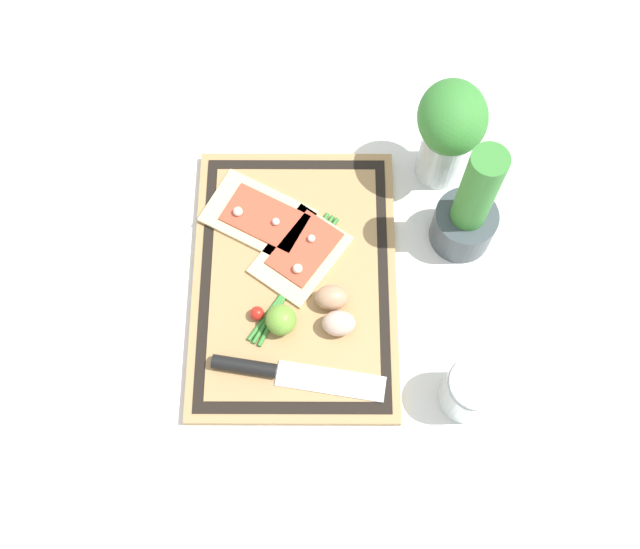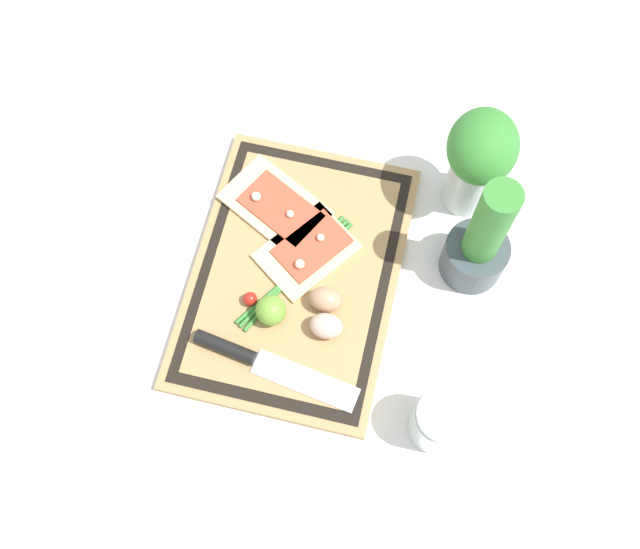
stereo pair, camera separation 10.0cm
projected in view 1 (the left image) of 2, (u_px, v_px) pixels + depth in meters
The scene contains 13 objects.
ground_plane at pixel (295, 283), 1.23m from camera, with size 6.00×6.00×0.00m, color white.
cutting_board at pixel (295, 281), 1.22m from camera, with size 0.47×0.33×0.02m.
pizza_slice_near at pixel (260, 216), 1.24m from camera, with size 0.18×0.20×0.02m.
pizza_slice_far at pixel (302, 254), 1.22m from camera, with size 0.18×0.18×0.02m.
knife at pixel (270, 371), 1.14m from camera, with size 0.07×0.27×0.02m.
egg_brown at pixel (332, 298), 1.17m from camera, with size 0.04×0.05×0.04m, color tan.
egg_pink at pixel (339, 323), 1.16m from camera, with size 0.04×0.05×0.04m, color beige.
lime at pixel (281, 320), 1.15m from camera, with size 0.05×0.05×0.05m, color #70A838.
cherry_tomato_red at pixel (257, 313), 1.17m from camera, with size 0.02×0.02×0.02m, color red.
scallion_bunch at pixel (291, 280), 1.20m from camera, with size 0.23×0.15×0.01m.
herb_pot at pixel (469, 213), 1.18m from camera, with size 0.10×0.10×0.25m.
sauce_jar at pixel (470, 391), 1.12m from camera, with size 0.08×0.08×0.10m.
herb_glass at pixel (449, 130), 1.18m from camera, with size 0.13×0.11×0.22m.
Camera 1 is at (0.44, 0.04, 1.14)m, focal length 42.00 mm.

